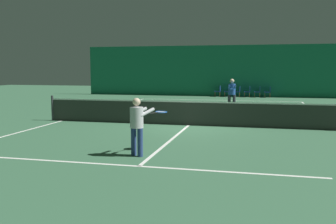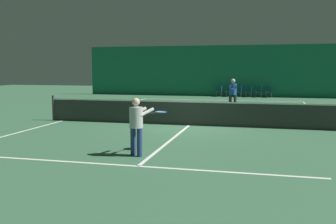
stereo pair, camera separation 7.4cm
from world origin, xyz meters
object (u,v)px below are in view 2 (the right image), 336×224
object	(u,v)px
player_far	(233,92)
courtside_chair_2	(240,91)
courtside_chair_1	(230,91)
player_near	(137,122)
courtside_chair_3	(250,91)
courtside_chair_0	(220,91)
courtside_chair_4	(260,91)
tennis_net	(189,112)
courtside_chair_5	(270,91)

from	to	relation	value
player_far	courtside_chair_2	world-z (taller)	player_far
courtside_chair_1	courtside_chair_2	world-z (taller)	same
player_near	courtside_chair_3	bearing A→B (deg)	20.93
courtside_chair_0	courtside_chair_2	distance (m)	1.53
courtside_chair_1	courtside_chair_4	xyz separation A→B (m)	(2.29, 0.00, 0.00)
courtside_chair_1	courtside_chair_2	distance (m)	0.76
courtside_chair_0	player_far	bearing A→B (deg)	10.04
player_far	courtside_chair_4	xyz separation A→B (m)	(1.40, 9.31, -0.49)
tennis_net	player_far	bearing A→B (deg)	77.86
player_near	courtside_chair_4	size ratio (longest dim) A/B	1.77
player_near	courtside_chair_0	xyz separation A→B (m)	(-0.03, 20.60, -0.38)
courtside_chair_0	courtside_chair_3	distance (m)	2.29
player_near	player_far	size ratio (longest dim) A/B	0.89
tennis_net	courtside_chair_3	bearing A→B (deg)	82.85
courtside_chair_3	courtside_chair_4	distance (m)	0.76
player_far	courtside_chair_3	world-z (taller)	player_far
tennis_net	courtside_chair_0	world-z (taller)	tennis_net
courtside_chair_5	player_near	bearing A→B (deg)	-10.40
courtside_chair_1	courtside_chair_5	distance (m)	3.05
courtside_chair_2	courtside_chair_4	bearing A→B (deg)	90.00
courtside_chair_2	courtside_chair_5	bearing A→B (deg)	90.00
courtside_chair_2	player_far	bearing A→B (deg)	0.76
tennis_net	courtside_chair_0	distance (m)	15.22
courtside_chair_1	player_far	bearing A→B (deg)	5.44
player_near	courtside_chair_0	distance (m)	20.60
tennis_net	courtside_chair_3	size ratio (longest dim) A/B	14.29
tennis_net	courtside_chair_1	xyz separation A→B (m)	(0.38, 15.22, -0.03)
courtside_chair_0	courtside_chair_2	size ratio (longest dim) A/B	1.00
player_far	courtside_chair_3	xyz separation A→B (m)	(0.64, 9.31, -0.49)
courtside_chair_0	courtside_chair_2	bearing A→B (deg)	90.00
tennis_net	player_near	world-z (taller)	player_near
tennis_net	player_near	distance (m)	5.41
courtside_chair_1	courtside_chair_5	world-z (taller)	same
courtside_chair_0	courtside_chair_3	bearing A→B (deg)	90.00
courtside_chair_2	courtside_chair_5	distance (m)	2.29
tennis_net	player_far	world-z (taller)	player_far
tennis_net	player_far	distance (m)	6.06
courtside_chair_0	courtside_chair_1	size ratio (longest dim) A/B	1.00
player_near	courtside_chair_5	distance (m)	20.95
player_far	courtside_chair_2	size ratio (longest dim) A/B	1.99
player_far	courtside_chair_0	bearing A→B (deg)	-175.74
player_far	courtside_chair_1	world-z (taller)	player_far
tennis_net	courtside_chair_5	distance (m)	15.60
courtside_chair_3	courtside_chair_4	bearing A→B (deg)	90.00
courtside_chair_4	courtside_chair_3	bearing A→B (deg)	-90.00
tennis_net	courtside_chair_0	size ratio (longest dim) A/B	14.29
player_far	courtside_chair_3	distance (m)	9.35
tennis_net	courtside_chair_1	size ratio (longest dim) A/B	14.29
courtside_chair_1	courtside_chair_5	bearing A→B (deg)	90.00
courtside_chair_3	player_near	bearing A→B (deg)	-6.25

